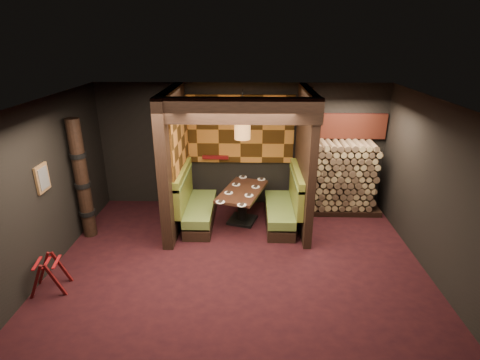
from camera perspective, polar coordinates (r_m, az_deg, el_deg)
name	(u,v)px	position (r m, az deg, el deg)	size (l,w,h in m)	color
floor	(238,269)	(6.74, -0.30, -13.34)	(6.50, 5.50, 0.02)	black
ceiling	(238,104)	(5.62, -0.35, 11.46)	(6.50, 5.50, 0.02)	black
wall_back	(242,146)	(8.64, 0.25, 5.24)	(6.50, 0.02, 2.85)	black
wall_front	(229,312)	(3.68, -1.75, -19.50)	(6.50, 0.02, 2.85)	black
wall_left	(39,191)	(6.95, -28.31, -1.55)	(0.02, 5.50, 2.85)	black
wall_right	(442,196)	(6.78, 28.44, -2.12)	(0.02, 5.50, 2.85)	black
partition_left	(174,161)	(7.73, -10.00, 2.94)	(0.20, 2.20, 2.85)	black
partition_right	(304,161)	(7.71, 9.80, 2.90)	(0.15, 2.10, 2.85)	black
header_beam	(238,111)	(6.35, -0.37, 10.51)	(2.85, 0.18, 0.44)	black
tapa_back_panel	(241,129)	(8.49, 0.08, 7.71)	(2.40, 0.06, 1.55)	#AA6626
tapa_side_panel	(180,138)	(7.75, -9.08, 6.33)	(0.04, 1.85, 1.45)	#AA6626
lacquer_shelf	(216,157)	(8.64, -3.75, 3.50)	(0.60, 0.12, 0.07)	#600D10
booth_bench_left	(195,206)	(8.04, -6.81, -4.00)	(0.68, 1.60, 1.14)	black
booth_bench_right	(284,207)	(8.00, 6.77, -4.15)	(0.68, 1.60, 1.14)	black
dining_table	(242,200)	(8.01, 0.36, -3.08)	(1.14, 1.57, 0.74)	black
place_settings	(242,190)	(7.92, 0.36, -1.46)	(1.02, 1.69, 0.03)	white
pendant_lamp	(242,128)	(7.45, 0.38, 7.96)	(0.32, 0.32, 0.98)	#A86E39
framed_picture	(42,178)	(6.94, -27.89, 0.24)	(0.05, 0.36, 0.46)	brown
luggage_rack	(49,273)	(6.79, -27.09, -12.51)	(0.63, 0.50, 0.62)	#460B0B
totem_column	(82,181)	(7.84, -22.93, -0.08)	(0.31, 0.31, 2.40)	black
firewood_stack	(343,178)	(8.70, 15.41, 0.35)	(1.73, 0.70, 1.64)	black
mosaic_header	(344,126)	(8.69, 15.63, 7.92)	(1.83, 0.10, 0.56)	maroon
bay_front_post	(307,157)	(7.96, 10.19, 3.48)	(0.08, 0.08, 2.85)	black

